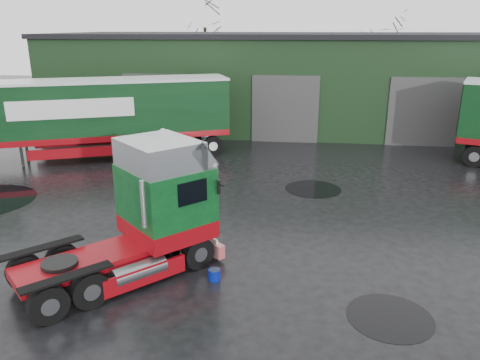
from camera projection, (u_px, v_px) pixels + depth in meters
name	position (u px, v px, depth m)	size (l,w,h in m)	color
ground	(209.00, 236.00, 15.80)	(100.00, 100.00, 0.00)	black
warehouse	(288.00, 79.00, 33.41)	(32.40, 12.40, 6.30)	black
hero_tractor	(111.00, 215.00, 12.63)	(2.59, 6.11, 3.79)	#0B4319
trailer_left	(102.00, 119.00, 24.68)	(2.76, 13.50, 4.19)	silver
wash_bucket	(214.00, 275.00, 13.03)	(0.34, 0.34, 0.32)	#061790
tree_back_a	(205.00, 49.00, 43.29)	(4.40, 4.40, 9.50)	black
tree_back_b	(382.00, 62.00, 41.69)	(4.40, 4.40, 7.50)	black
puddle_0	(176.00, 240.00, 15.50)	(3.17, 3.17, 0.01)	black
puddle_1	(313.00, 189.00, 20.38)	(2.44, 2.44, 0.01)	black
puddle_3	(390.00, 317.00, 11.39)	(2.10, 2.10, 0.01)	black
puddle_4	(174.00, 191.00, 20.13)	(2.48, 2.48, 0.01)	black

